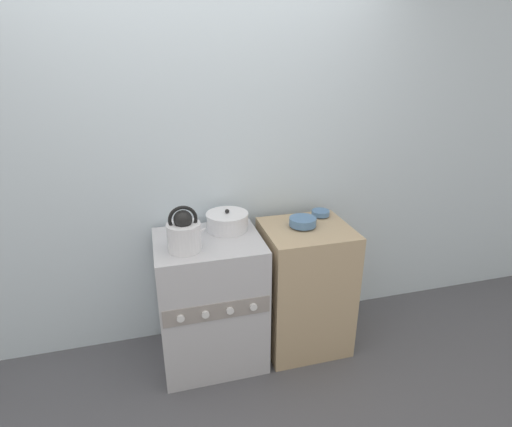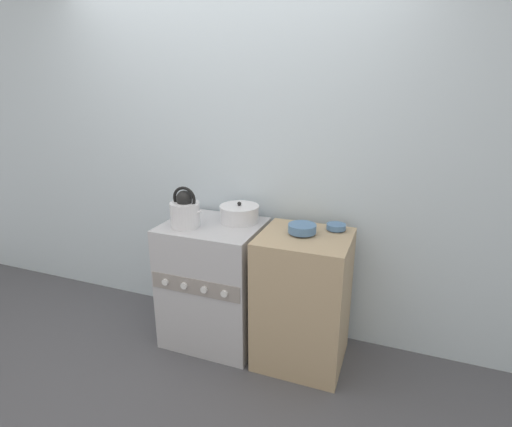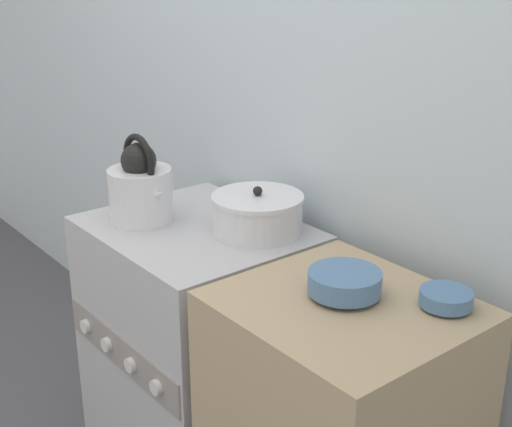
# 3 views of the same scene
# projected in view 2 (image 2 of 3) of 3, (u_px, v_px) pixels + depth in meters

# --- Properties ---
(ground_plane) EXTENTS (12.00, 12.00, 0.00)m
(ground_plane) POSITION_uv_depth(u_px,v_px,m) (199.00, 358.00, 2.73)
(ground_plane) COLOR #4C4C51
(wall_back) EXTENTS (7.00, 0.06, 2.50)m
(wall_back) POSITION_uv_depth(u_px,v_px,m) (232.00, 161.00, 2.89)
(wall_back) COLOR silver
(wall_back) RESTS_ON ground_plane
(stove) EXTENTS (0.66, 0.57, 0.88)m
(stove) POSITION_uv_depth(u_px,v_px,m) (214.00, 282.00, 2.83)
(stove) COLOR #B2B2B7
(stove) RESTS_ON ground_plane
(counter) EXTENTS (0.56, 0.51, 0.89)m
(counter) POSITION_uv_depth(u_px,v_px,m) (303.00, 300.00, 2.60)
(counter) COLOR tan
(counter) RESTS_ON ground_plane
(kettle) EXTENTS (0.24, 0.20, 0.27)m
(kettle) POSITION_uv_depth(u_px,v_px,m) (185.00, 211.00, 2.62)
(kettle) COLOR silver
(kettle) RESTS_ON stove
(cooking_pot) EXTENTS (0.27, 0.27, 0.14)m
(cooking_pot) POSITION_uv_depth(u_px,v_px,m) (239.00, 213.00, 2.74)
(cooking_pot) COLOR silver
(cooking_pot) RESTS_ON stove
(enamel_bowl) EXTENTS (0.18, 0.18, 0.06)m
(enamel_bowl) POSITION_uv_depth(u_px,v_px,m) (302.00, 229.00, 2.47)
(enamel_bowl) COLOR #4C729E
(enamel_bowl) RESTS_ON counter
(small_ceramic_bowl) EXTENTS (0.12, 0.12, 0.04)m
(small_ceramic_bowl) POSITION_uv_depth(u_px,v_px,m) (336.00, 227.00, 2.54)
(small_ceramic_bowl) COLOR #4C729E
(small_ceramic_bowl) RESTS_ON counter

